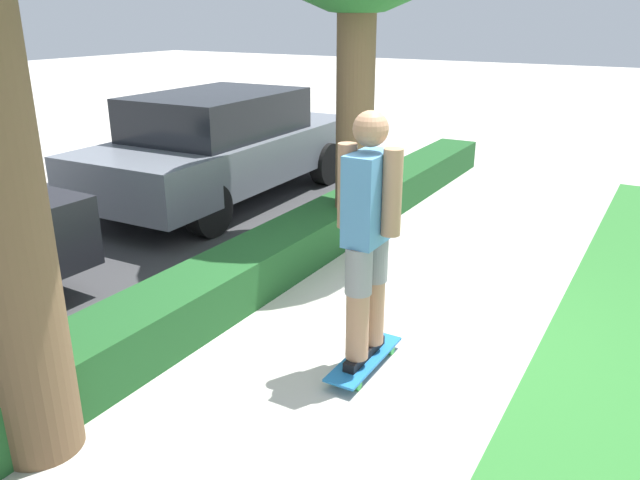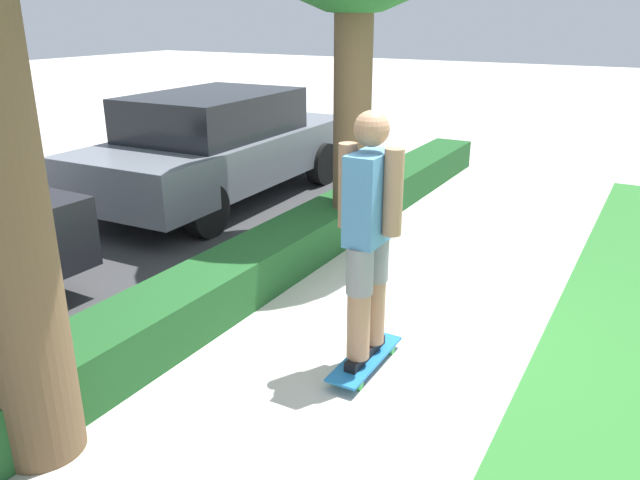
% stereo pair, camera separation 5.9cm
% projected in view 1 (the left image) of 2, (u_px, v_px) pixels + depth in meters
% --- Properties ---
extents(ground_plane, '(60.00, 60.00, 0.00)m').
position_uv_depth(ground_plane, '(396.00, 343.00, 5.00)').
color(ground_plane, '#BCB7AD').
extents(street_asphalt, '(12.50, 5.00, 0.01)m').
position_uv_depth(street_asphalt, '(52.00, 248.00, 6.99)').
color(street_asphalt, '#38383A').
rests_on(street_asphalt, ground_plane).
extents(hedge_row, '(12.50, 0.60, 0.43)m').
position_uv_depth(hedge_row, '(236.00, 277.00, 5.69)').
color(hedge_row, '#1E5123').
rests_on(hedge_row, ground_plane).
extents(skateboard, '(0.83, 0.24, 0.09)m').
position_uv_depth(skateboard, '(364.00, 359.00, 4.63)').
color(skateboard, '#1E6BAD').
rests_on(skateboard, ground_plane).
extents(skater_person, '(0.52, 0.47, 1.81)m').
position_uv_depth(skater_person, '(368.00, 234.00, 4.29)').
color(skater_person, black).
rests_on(skater_person, skateboard).
extents(parked_car_middle, '(4.50, 1.92, 1.49)m').
position_uv_depth(parked_car_middle, '(223.00, 145.00, 8.60)').
color(parked_car_middle, slate).
rests_on(parked_car_middle, ground_plane).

